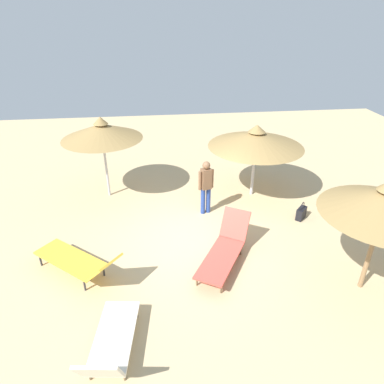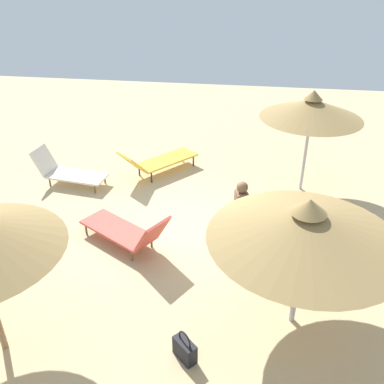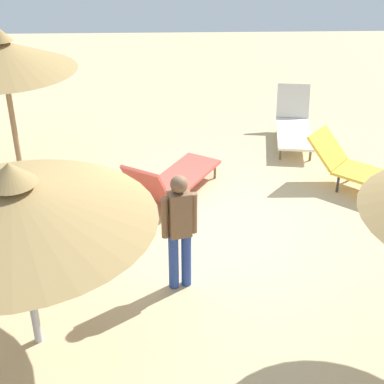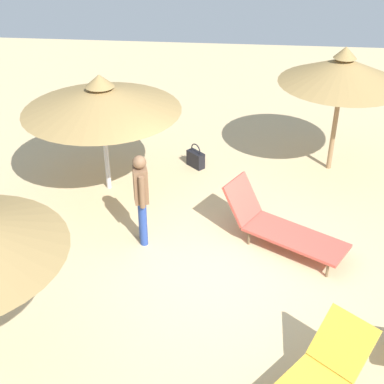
# 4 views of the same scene
# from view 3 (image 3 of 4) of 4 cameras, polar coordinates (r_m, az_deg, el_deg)

# --- Properties ---
(ground) EXTENTS (24.00, 24.00, 0.10)m
(ground) POSITION_cam_3_polar(r_m,az_deg,el_deg) (8.76, 1.94, -4.19)
(ground) COLOR tan
(parasol_umbrella_far_right) EXTENTS (2.89, 2.89, 2.31)m
(parasol_umbrella_far_right) POSITION_cam_3_polar(r_m,az_deg,el_deg) (6.06, -17.11, -0.96)
(parasol_umbrella_far_right) COLOR #B2B2B7
(parasol_umbrella_far_right) RESTS_ON ground
(parasol_umbrella_center) EXTENTS (2.42, 2.42, 2.56)m
(parasol_umbrella_center) POSITION_cam_3_polar(r_m,az_deg,el_deg) (10.21, -18.26, 12.68)
(parasol_umbrella_center) COLOR olive
(parasol_umbrella_center) RESTS_ON ground
(lounge_chair_front) EXTENTS (1.63, 2.13, 0.96)m
(lounge_chair_front) POSITION_cam_3_polar(r_m,az_deg,el_deg) (9.37, -2.03, 1.28)
(lounge_chair_front) COLOR #CC4C3F
(lounge_chair_front) RESTS_ON ground
(lounge_chair_near_left) EXTENTS (2.16, 1.95, 0.88)m
(lounge_chair_near_left) POSITION_cam_3_polar(r_m,az_deg,el_deg) (9.98, 17.28, 1.88)
(lounge_chair_near_left) COLOR gold
(lounge_chair_near_left) RESTS_ON ground
(lounge_chair_near_right) EXTENTS (0.90, 1.92, 0.91)m
(lounge_chair_near_right) POSITION_cam_3_polar(r_m,az_deg,el_deg) (11.72, 10.02, 6.69)
(lounge_chair_near_right) COLOR silver
(lounge_chair_near_right) RESTS_ON ground
(person_standing_far_left) EXTENTS (0.45, 0.29, 1.62)m
(person_standing_far_left) POSITION_cam_3_polar(r_m,az_deg,el_deg) (7.16, -1.24, -3.40)
(person_standing_far_left) COLOR navy
(person_standing_far_left) RESTS_ON ground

